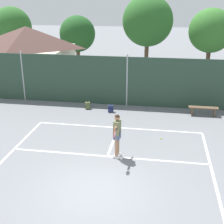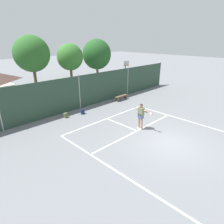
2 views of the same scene
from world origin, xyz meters
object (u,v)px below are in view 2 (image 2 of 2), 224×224
(tennis_player, at_px, (141,114))
(backpack_navy, at_px, (83,112))
(backpack_olive, at_px, (66,115))
(basketball_hoop, at_px, (126,72))
(tennis_ball, at_px, (134,114))
(courtside_bench, at_px, (121,97))

(tennis_player, distance_m, backpack_navy, 5.36)
(tennis_player, xyz_separation_m, backpack_olive, (-2.56, 5.47, -0.92))
(basketball_hoop, height_order, tennis_ball, basketball_hoop)
(tennis_player, distance_m, tennis_ball, 2.88)
(backpack_navy, bearing_deg, basketball_hoop, 16.97)
(basketball_hoop, relative_size, backpack_olive, 7.67)
(basketball_hoop, xyz_separation_m, courtside_bench, (-3.08, -2.18, -1.95))
(basketball_hoop, height_order, backpack_olive, basketball_hoop)
(backpack_olive, distance_m, backpack_navy, 1.46)
(backpack_olive, xyz_separation_m, courtside_bench, (6.54, 0.00, 0.17))
(tennis_player, height_order, tennis_ball, tennis_player)
(tennis_ball, xyz_separation_m, backpack_navy, (-2.90, 3.15, 0.16))
(tennis_ball, distance_m, backpack_navy, 4.28)
(tennis_ball, distance_m, courtside_bench, 4.13)
(courtside_bench, bearing_deg, basketball_hoop, 35.33)
(tennis_ball, bearing_deg, tennis_player, -131.31)
(basketball_hoop, xyz_separation_m, backpack_navy, (-8.20, -2.50, -2.12))
(backpack_navy, relative_size, courtside_bench, 0.29)
(basketball_hoop, distance_m, courtside_bench, 4.25)
(courtside_bench, bearing_deg, backpack_olive, -180.00)
(tennis_player, distance_m, backpack_olive, 6.11)
(basketball_hoop, xyz_separation_m, tennis_ball, (-5.29, -5.65, -2.28))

